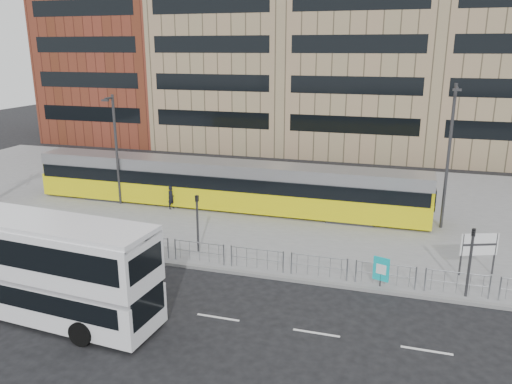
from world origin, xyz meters
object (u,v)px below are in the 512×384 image
(lamp_post_east, at_px, (449,152))
(traffic_light_west, at_px, (197,216))
(tram, at_px, (223,185))
(traffic_light_east, at_px, (471,254))
(station_sign, at_px, (479,246))
(pedestrian, at_px, (171,197))
(ad_panel, at_px, (381,270))
(double_decker_bus, at_px, (35,263))
(lamp_post_west, at_px, (116,145))

(lamp_post_east, bearing_deg, traffic_light_west, -148.71)
(tram, xyz_separation_m, traffic_light_east, (14.40, -8.79, 0.40))
(station_sign, distance_m, traffic_light_east, 2.58)
(station_sign, relative_size, pedestrian, 1.33)
(ad_panel, height_order, traffic_light_west, traffic_light_west)
(traffic_light_east, relative_size, lamp_post_east, 0.37)
(pedestrian, bearing_deg, double_decker_bus, -152.51)
(station_sign, height_order, traffic_light_east, traffic_light_east)
(station_sign, xyz_separation_m, lamp_post_east, (-1.22, 6.30, 3.17))
(tram, height_order, lamp_post_west, lamp_post_west)
(tram, xyz_separation_m, pedestrian, (-3.15, -1.30, -0.80))
(traffic_light_east, bearing_deg, traffic_light_west, -170.90)
(ad_panel, relative_size, lamp_post_east, 0.16)
(pedestrian, relative_size, lamp_post_west, 0.21)
(pedestrian, relative_size, lamp_post_east, 0.18)
(ad_panel, xyz_separation_m, traffic_light_west, (-9.37, 1.29, 1.16))
(double_decker_bus, height_order, lamp_post_west, lamp_post_west)
(pedestrian, distance_m, traffic_light_east, 19.12)
(ad_panel, xyz_separation_m, traffic_light_east, (3.60, 0.10, 1.16))
(station_sign, height_order, traffic_light_west, traffic_light_west)
(station_sign, height_order, lamp_post_west, lamp_post_west)
(traffic_light_west, relative_size, lamp_post_east, 0.37)
(double_decker_bus, distance_m, lamp_post_east, 22.21)
(traffic_light_west, bearing_deg, lamp_post_east, 37.63)
(tram, xyz_separation_m, ad_panel, (10.80, -8.89, -0.76))
(ad_panel, distance_m, lamp_post_west, 19.65)
(tram, relative_size, lamp_post_west, 3.59)
(lamp_post_west, bearing_deg, traffic_light_west, -36.52)
(lamp_post_west, xyz_separation_m, lamp_post_east, (20.89, 1.27, 0.53))
(station_sign, bearing_deg, ad_panel, -170.01)
(traffic_light_west, relative_size, lamp_post_west, 0.42)
(traffic_light_west, height_order, lamp_post_west, lamp_post_west)
(ad_panel, relative_size, lamp_post_west, 0.19)
(lamp_post_west, bearing_deg, lamp_post_east, 3.47)
(double_decker_bus, distance_m, lamp_post_west, 14.70)
(traffic_light_west, height_order, traffic_light_east, same)
(traffic_light_west, bearing_deg, lamp_post_west, 149.81)
(ad_panel, height_order, pedestrian, pedestrian)
(lamp_post_west, bearing_deg, ad_panel, -23.00)
(pedestrian, bearing_deg, station_sign, -81.57)
(ad_panel, distance_m, traffic_light_west, 9.53)
(station_sign, relative_size, lamp_post_west, 0.28)
(station_sign, relative_size, traffic_light_west, 0.66)
(lamp_post_east, bearing_deg, double_decker_bus, -137.03)
(station_sign, xyz_separation_m, pedestrian, (-18.22, 5.06, -0.65))
(double_decker_bus, bearing_deg, ad_panel, 29.90)
(ad_panel, distance_m, lamp_post_east, 10.09)
(double_decker_bus, height_order, station_sign, double_decker_bus)
(double_decker_bus, xyz_separation_m, station_sign, (17.37, 8.74, -0.67))
(traffic_light_east, bearing_deg, station_sign, 89.05)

